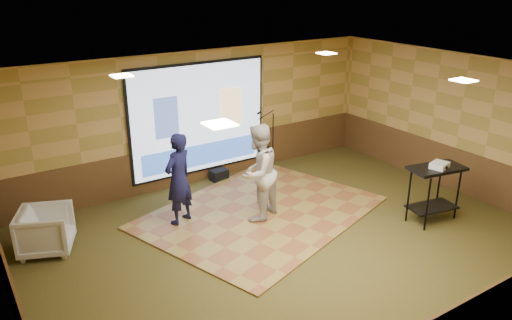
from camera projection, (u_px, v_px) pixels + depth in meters
ground at (290, 243)px, 8.97m from camera, size 9.00×9.00×0.00m
room_shell at (293, 132)px, 8.22m from camera, size 9.04×7.04×3.02m
wainscot_back at (200, 161)px, 11.52m from camera, size 9.00×0.04×0.95m
wainscot_left at (16, 307)px, 6.51m from camera, size 0.04×7.00×0.95m
wainscot_right at (452, 168)px, 11.09m from camera, size 0.04×7.00×0.95m
projector_screen at (200, 120)px, 11.14m from camera, size 3.32×0.06×2.52m
downlight_nw at (122, 76)px, 8.20m from camera, size 0.32×0.32×0.02m
downlight_ne at (326, 53)px, 10.45m from camera, size 0.32×0.32×0.02m
downlight_sw at (220, 124)px, 5.61m from camera, size 0.32×0.32×0.02m
downlight_se at (464, 80)px, 7.86m from camera, size 0.32×0.32×0.02m
dance_floor at (261, 212)px, 10.09m from camera, size 5.31×4.63×0.03m
player_left at (178, 179)px, 9.37m from camera, size 0.77×0.66×1.79m
player_right at (258, 172)px, 9.51m from camera, size 1.14×1.04×1.91m
av_table at (435, 182)px, 9.54m from camera, size 1.06×0.56×1.11m
projector at (440, 165)px, 9.36m from camera, size 0.39×0.35×0.11m
mic_stand at (271, 149)px, 12.23m from camera, size 0.59×0.24×1.50m
banquet_chair at (46, 231)px, 8.59m from camera, size 1.12×1.11×0.79m
duffel_bag at (219, 175)px, 11.65m from camera, size 0.43×0.31×0.25m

